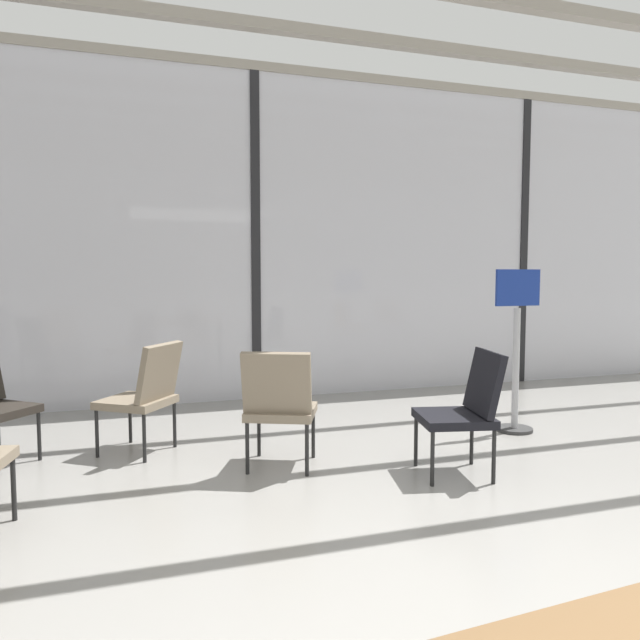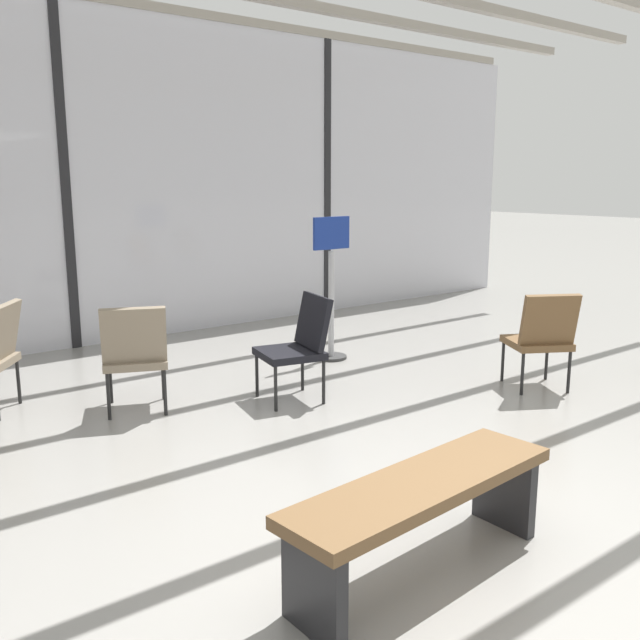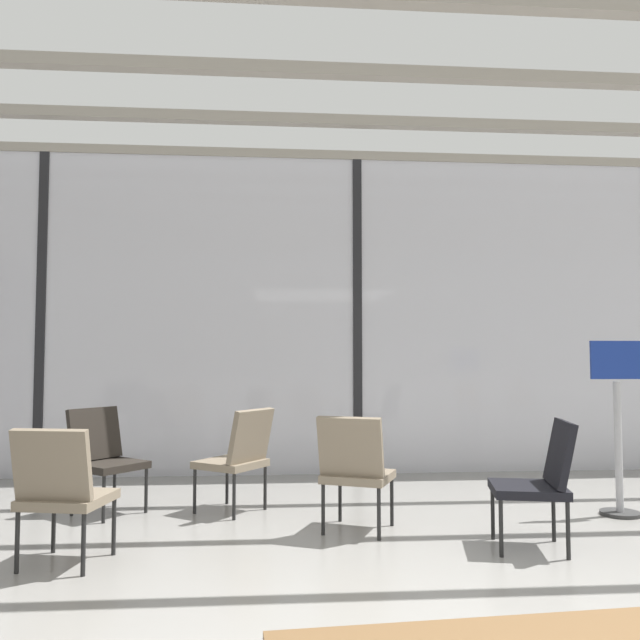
# 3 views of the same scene
# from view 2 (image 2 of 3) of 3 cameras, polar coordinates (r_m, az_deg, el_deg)

# --- Properties ---
(ground_plane) EXTENTS (60.00, 60.00, 0.00)m
(ground_plane) POSITION_cam_2_polar(r_m,az_deg,el_deg) (3.80, 8.24, -16.93)
(ground_plane) COLOR gray
(glass_curtain_wall) EXTENTS (14.00, 0.08, 3.59)m
(glass_curtain_wall) POSITION_cam_2_polar(r_m,az_deg,el_deg) (7.87, -20.31, 10.73)
(glass_curtain_wall) COLOR silver
(glass_curtain_wall) RESTS_ON ground
(window_mullion_1) EXTENTS (0.10, 0.12, 3.59)m
(window_mullion_1) POSITION_cam_2_polar(r_m,az_deg,el_deg) (7.87, -20.31, 10.73)
(window_mullion_1) COLOR black
(window_mullion_1) RESTS_ON ground
(window_mullion_2) EXTENTS (0.10, 0.12, 3.59)m
(window_mullion_2) POSITION_cam_2_polar(r_m,az_deg,el_deg) (9.56, 0.44, 11.44)
(window_mullion_2) COLOR black
(window_mullion_2) RESTS_ON ground
(parked_airplane) EXTENTS (13.22, 3.96, 3.96)m
(parked_airplane) POSITION_cam_2_polar(r_m,az_deg,el_deg) (12.14, -23.45, 11.41)
(parked_airplane) COLOR silver
(parked_airplane) RESTS_ON ground
(lounge_chair_2) EXTENTS (0.65, 0.67, 0.87)m
(lounge_chair_2) POSITION_cam_2_polar(r_m,az_deg,el_deg) (5.56, -14.96, -2.52)
(lounge_chair_2) COLOR #7F705B
(lounge_chair_2) RESTS_ON ground
(lounge_chair_3) EXTENTS (0.68, 0.69, 0.87)m
(lounge_chair_3) POSITION_cam_2_polar(r_m,az_deg,el_deg) (6.25, 17.75, -1.15)
(lounge_chair_3) COLOR brown
(lounge_chair_3) RESTS_ON ground
(lounge_chair_7) EXTENTS (0.62, 0.58, 0.87)m
(lounge_chair_7) POSITION_cam_2_polar(r_m,az_deg,el_deg) (5.71, -1.71, -1.76)
(lounge_chair_7) COLOR black
(lounge_chair_7) RESTS_ON ground
(waiting_bench) EXTENTS (1.52, 0.51, 0.47)m
(waiting_bench) POSITION_cam_2_polar(r_m,az_deg,el_deg) (3.31, 8.44, -14.45)
(waiting_bench) COLOR brown
(waiting_bench) RESTS_ON ground
(info_sign) EXTENTS (0.44, 0.32, 1.44)m
(info_sign) POSITION_cam_2_polar(r_m,az_deg,el_deg) (6.99, 0.93, 2.23)
(info_sign) COLOR #333333
(info_sign) RESTS_ON ground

